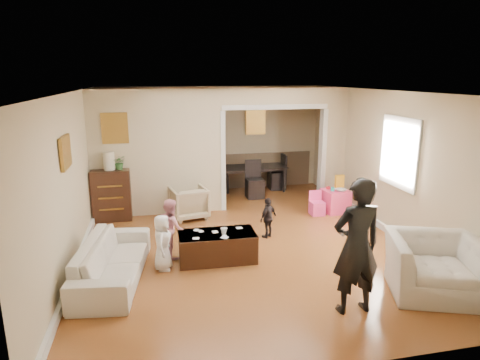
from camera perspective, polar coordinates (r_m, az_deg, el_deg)
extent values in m
plane|color=#A6602A|center=(7.53, 0.32, -8.14)|extent=(7.00, 7.00, 0.00)
cube|color=#C3B28F|center=(8.74, -11.11, 3.64)|extent=(2.75, 0.18, 2.60)
cube|color=#C3B28F|center=(9.60, 12.57, 4.50)|extent=(0.55, 0.18, 2.60)
cube|color=#C3B28F|center=(8.99, 4.81, 11.37)|extent=(2.22, 0.18, 0.35)
cube|color=white|center=(7.78, 21.09, 3.55)|extent=(0.03, 0.95, 1.10)
cube|color=brown|center=(8.59, -16.82, 6.83)|extent=(0.45, 0.03, 0.55)
cube|color=brown|center=(6.40, -22.85, 3.54)|extent=(0.03, 0.55, 0.40)
cube|color=brown|center=(10.63, 2.14, 7.92)|extent=(0.45, 0.03, 0.55)
imported|color=beige|center=(6.30, -17.09, -10.50)|extent=(1.05, 2.10, 0.59)
imported|color=tan|center=(8.58, -7.06, -3.09)|extent=(0.82, 0.84, 0.65)
imported|color=beige|center=(6.23, 25.20, -10.67)|extent=(1.46, 1.37, 0.77)
cube|color=#351C0F|center=(8.76, -17.22, -1.97)|extent=(0.75, 0.42, 1.04)
cylinder|color=beige|center=(8.60, -17.56, 2.51)|extent=(0.22, 0.22, 0.36)
imported|color=#3B6D30|center=(8.59, -16.21, 2.33)|extent=(0.25, 0.22, 0.28)
cube|color=#341C10|center=(6.67, -3.15, -9.10)|extent=(1.23, 0.64, 0.45)
imported|color=silver|center=(6.53, -2.24, -7.00)|extent=(0.11, 0.11, 0.10)
cube|color=#FF437D|center=(9.14, 12.95, -2.82)|extent=(0.56, 0.56, 0.48)
cube|color=yellow|center=(9.18, 13.50, -0.24)|extent=(0.21, 0.09, 0.30)
cylinder|color=teal|center=(8.98, 12.60, -1.23)|extent=(0.08, 0.08, 0.08)
cube|color=red|center=(9.13, 12.04, -1.05)|extent=(0.10, 0.09, 0.05)
imported|color=silver|center=(8.99, 13.65, -1.37)|extent=(0.25, 0.25, 0.05)
imported|color=black|center=(10.54, 1.18, 0.24)|extent=(1.87, 1.12, 0.64)
imported|color=black|center=(5.25, 15.72, -8.78)|extent=(0.65, 0.45, 1.72)
imported|color=white|center=(6.38, -10.60, -8.44)|extent=(0.35, 0.47, 0.86)
imported|color=pink|center=(6.79, -9.47, -6.53)|extent=(0.49, 0.56, 0.96)
imported|color=black|center=(7.51, 3.89, -5.19)|extent=(0.46, 0.41, 0.74)
cube|color=white|center=(6.67, -5.40, -7.03)|extent=(0.09, 0.11, 0.00)
cube|color=white|center=(6.78, -0.11, -6.60)|extent=(0.11, 0.09, 0.00)
cube|color=white|center=(6.40, -2.14, -7.89)|extent=(0.14, 0.14, 0.00)
cube|color=white|center=(6.63, -3.47, -7.12)|extent=(0.10, 0.11, 0.00)
cube|color=white|center=(6.73, -6.04, -6.85)|extent=(0.10, 0.11, 0.00)
cube|color=white|center=(6.47, -2.14, -7.63)|extent=(0.08, 0.09, 0.00)
cube|color=white|center=(6.40, -6.09, -7.97)|extent=(0.11, 0.10, 0.00)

